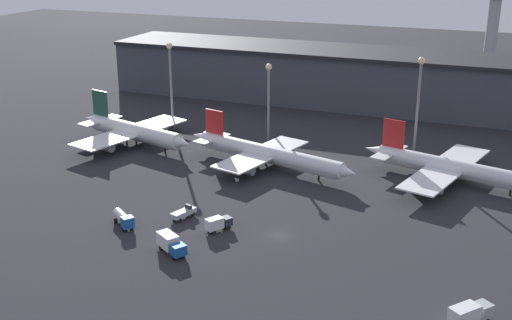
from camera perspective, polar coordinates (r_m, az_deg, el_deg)
The scene contains 14 objects.
ground at distance 125.84m, azimuth 1.99°, elevation -6.69°, with size 600.00×600.00×0.00m, color #26262B.
terminal_building at distance 219.02m, azimuth 11.35°, elevation 6.98°, with size 191.49×27.98×18.43m.
airplane_0 at distance 179.92m, azimuth -10.82°, elevation 2.50°, with size 40.59×36.90×13.53m.
airplane_1 at distance 159.44m, azimuth 1.00°, elevation 0.52°, with size 49.00×31.18×12.19m.
airplane_2 at distance 156.98m, azimuth 17.02°, elevation -0.70°, with size 44.91×38.73×12.72m.
service_vehicle_0 at distance 126.96m, azimuth -3.42°, elevation -5.63°, with size 4.54×5.72×2.93m.
service_vehicle_1 at distance 103.48m, azimuth 18.43°, elevation -12.84°, with size 6.55×7.33×3.48m.
service_vehicle_2 at distance 131.43m, azimuth -11.71°, elevation -5.11°, with size 6.75×5.81×2.92m.
service_vehicle_3 at distance 133.22m, azimuth -6.43°, elevation -4.68°, with size 3.78×6.16×2.54m.
service_vehicle_4 at distance 119.55m, azimuth -7.60°, elevation -7.35°, with size 7.46×5.94×3.34m.
lamp_post_0 at distance 190.17m, azimuth -7.60°, elevation 7.49°, with size 1.80×1.80×25.80m.
lamp_post_1 at distance 178.05m, azimuth 1.12°, elevation 6.12°, with size 1.80×1.80×21.93m.
lamp_post_2 at distance 168.02m, azimuth 14.25°, elevation 5.58°, with size 1.80×1.80×26.48m.
control_tower at distance 259.40m, azimuth 20.31°, elevation 11.31°, with size 9.00×9.00×40.39m.
Camera 1 is at (37.54, -106.39, 55.74)m, focal length 45.00 mm.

